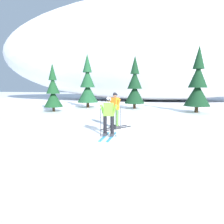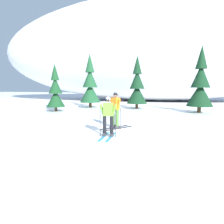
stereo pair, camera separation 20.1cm
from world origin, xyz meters
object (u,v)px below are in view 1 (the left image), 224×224
(skier_orange_jacket, at_px, (115,110))
(pine_tree_center_right, at_px, (135,87))
(pine_tree_far_left, at_px, (53,92))
(pine_tree_center_left, at_px, (88,85))
(skier_lime_jacket, at_px, (109,116))
(pine_tree_far_right, at_px, (198,85))

(skier_orange_jacket, xyz_separation_m, pine_tree_center_right, (-0.17, 9.65, 1.16))
(skier_orange_jacket, relative_size, pine_tree_center_right, 0.36)
(pine_tree_far_left, bearing_deg, pine_tree_center_right, 31.26)
(skier_orange_jacket, height_order, pine_tree_center_left, pine_tree_center_left)
(skier_lime_jacket, bearing_deg, pine_tree_far_left, 131.87)
(skier_orange_jacket, xyz_separation_m, pine_tree_far_left, (-6.61, 5.74, 0.73))
(pine_tree_center_right, bearing_deg, pine_tree_far_right, -19.49)
(skier_lime_jacket, distance_m, pine_tree_far_right, 10.87)
(pine_tree_far_left, relative_size, pine_tree_center_left, 0.75)
(pine_tree_center_left, bearing_deg, pine_tree_center_right, 0.91)
(skier_lime_jacket, height_order, skier_orange_jacket, skier_orange_jacket)
(skier_orange_jacket, relative_size, pine_tree_far_right, 0.34)
(pine_tree_center_right, xyz_separation_m, pine_tree_far_right, (5.33, -1.89, 0.14))
(pine_tree_far_left, xyz_separation_m, pine_tree_center_left, (1.71, 3.84, 0.56))
(pine_tree_center_right, relative_size, pine_tree_far_right, 0.94)
(skier_orange_jacket, distance_m, pine_tree_far_left, 8.79)
(pine_tree_far_left, relative_size, pine_tree_center_right, 0.80)
(skier_lime_jacket, xyz_separation_m, skier_orange_jacket, (-0.10, 1.75, 0.08))
(skier_orange_jacket, bearing_deg, pine_tree_center_right, 91.00)
(pine_tree_center_left, height_order, pine_tree_center_right, pine_tree_center_left)
(pine_tree_far_left, relative_size, pine_tree_far_right, 0.75)
(pine_tree_far_right, bearing_deg, skier_orange_jacket, -123.61)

